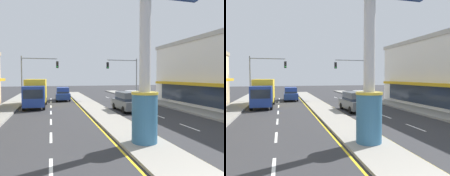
% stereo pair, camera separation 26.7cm
% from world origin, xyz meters
% --- Properties ---
extents(median_strip, '(2.40, 52.00, 0.14)m').
position_xyz_m(median_strip, '(0.00, 18.00, 0.07)').
color(median_strip, gray).
rests_on(median_strip, ground).
extents(sidewalk_right, '(2.46, 60.00, 0.18)m').
position_xyz_m(sidewalk_right, '(9.03, 16.00, 0.09)').
color(sidewalk_right, gray).
rests_on(sidewalk_right, ground).
extents(lane_markings, '(9.14, 52.00, 0.01)m').
position_xyz_m(lane_markings, '(0.00, 16.65, 0.00)').
color(lane_markings, silver).
rests_on(lane_markings, ground).
extents(district_sign, '(6.21, 1.34, 8.80)m').
position_xyz_m(district_sign, '(0.00, 6.52, 4.28)').
color(district_sign, '#33668C').
rests_on(district_sign, median_strip).
extents(traffic_light_left_side, '(4.86, 0.46, 6.20)m').
position_xyz_m(traffic_light_left_side, '(-6.44, 27.67, 4.25)').
color(traffic_light_left_side, slate).
rests_on(traffic_light_left_side, ground).
extents(traffic_light_right_side, '(4.86, 0.46, 6.20)m').
position_xyz_m(traffic_light_right_side, '(6.44, 27.59, 4.25)').
color(traffic_light_right_side, slate).
rests_on(traffic_light_right_side, ground).
extents(box_truck_near_right_lane, '(2.29, 6.92, 3.12)m').
position_xyz_m(box_truck_near_right_lane, '(-6.14, 22.67, 1.69)').
color(box_truck_near_right_lane, navy).
rests_on(box_truck_near_right_lane, ground).
extents(suv_far_right_lane, '(2.05, 4.64, 1.90)m').
position_xyz_m(suv_far_right_lane, '(2.85, 16.97, 0.98)').
color(suv_far_right_lane, '#4C5156').
rests_on(suv_far_right_lane, ground).
extents(suv_near_left_lane, '(2.02, 4.63, 1.90)m').
position_xyz_m(suv_near_left_lane, '(-2.85, 28.54, 0.98)').
color(suv_near_left_lane, navy).
rests_on(suv_near_left_lane, ground).
extents(sedan_mid_left_lane, '(1.96, 4.36, 1.53)m').
position_xyz_m(sedan_mid_left_lane, '(6.15, 24.05, 0.79)').
color(sedan_mid_left_lane, silver).
rests_on(sedan_mid_left_lane, ground).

